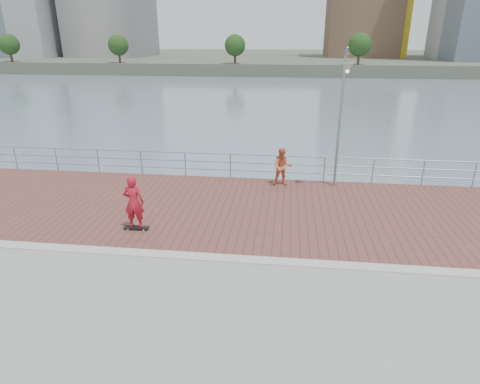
# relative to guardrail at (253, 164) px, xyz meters

# --- Properties ---
(water) EXTENTS (400.00, 400.00, 0.00)m
(water) POSITION_rel_guardrail_xyz_m (-0.00, -7.00, -2.69)
(water) COLOR slate
(water) RESTS_ON ground
(brick_lane) EXTENTS (40.00, 6.80, 0.02)m
(brick_lane) POSITION_rel_guardrail_xyz_m (-0.00, -3.40, -0.68)
(brick_lane) COLOR brown
(brick_lane) RESTS_ON seawall
(curb) EXTENTS (40.00, 0.40, 0.06)m
(curb) POSITION_rel_guardrail_xyz_m (-0.00, -7.00, -0.66)
(curb) COLOR #B7B5AD
(curb) RESTS_ON seawall
(far_shore) EXTENTS (320.00, 95.00, 2.50)m
(far_shore) POSITION_rel_guardrail_xyz_m (-0.00, 115.50, -1.44)
(far_shore) COLOR #4C5142
(far_shore) RESTS_ON ground
(guardrail) EXTENTS (39.06, 0.06, 1.13)m
(guardrail) POSITION_rel_guardrail_xyz_m (0.00, 0.00, 0.00)
(guardrail) COLOR #8C9EA8
(guardrail) RESTS_ON brick_lane
(street_lamp) EXTENTS (0.39, 1.13, 5.32)m
(street_lamp) POSITION_rel_guardrail_xyz_m (3.49, -0.89, 3.09)
(street_lamp) COLOR gray
(street_lamp) RESTS_ON brick_lane
(skateboard) EXTENTS (0.83, 0.25, 0.09)m
(skateboard) POSITION_rel_guardrail_xyz_m (-3.37, -5.51, -0.60)
(skateboard) COLOR black
(skateboard) RESTS_ON brick_lane
(skateboarder) EXTENTS (0.67, 0.46, 1.77)m
(skateboarder) POSITION_rel_guardrail_xyz_m (-3.37, -5.51, 0.30)
(skateboarder) COLOR #B01727
(skateboarder) RESTS_ON skateboard
(bystander) EXTENTS (0.83, 0.67, 1.61)m
(bystander) POSITION_rel_guardrail_xyz_m (1.28, -0.73, 0.13)
(bystander) COLOR #E06841
(bystander) RESTS_ON brick_lane
(shoreline_trees) EXTENTS (144.71, 5.03, 6.70)m
(shoreline_trees) POSITION_rel_guardrail_xyz_m (11.44, 70.00, 3.54)
(shoreline_trees) COLOR #473323
(shoreline_trees) RESTS_ON far_shore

